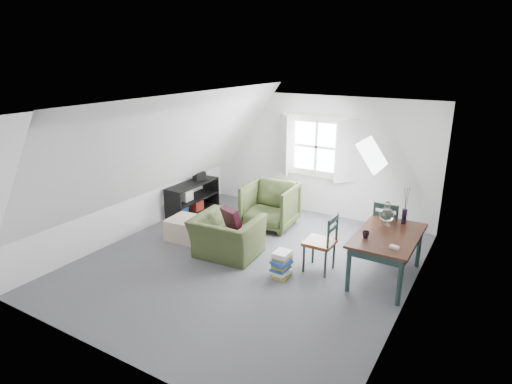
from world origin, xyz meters
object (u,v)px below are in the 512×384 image
Objects in this scene: armchair_near at (227,255)px; ottoman at (186,228)px; media_shelf at (192,200)px; dining_chair_far at (386,227)px; magazine_stack at (282,264)px; dining_chair_near at (322,242)px; armchair_far at (270,226)px; dining_table at (387,240)px.

ottoman is (-1.06, 0.20, 0.20)m from armchair_near.
media_shelf is at bearing -39.90° from armchair_near.
ottoman is at bearing 20.85° from dining_chair_far.
media_shelf is 3.26m from magazine_stack.
ottoman is at bearing -106.69° from dining_chair_near.
armchair_far is 2.03m from magazine_stack.
dining_chair_near reaches higher than dining_table.
dining_table is 1.11× the size of media_shelf.
dining_chair_far reaches higher than ottoman.
dining_chair_far is 1.98m from magazine_stack.
dining_chair_far is 4.09m from media_shelf.
armchair_near is 1.68m from dining_chair_near.
dining_chair_near is at bearing 2.56° from ottoman.
dining_chair_near is at bearing -41.53° from armchair_far.
dining_chair_far is 0.74× the size of media_shelf.
armchair_near is 2.65m from dining_table.
magazine_stack is at bearing 167.43° from armchair_near.
dining_chair_near is (-0.93, -0.27, -0.14)m from dining_table.
ottoman is 0.45× the size of media_shelf.
ottoman is 0.61× the size of dining_chair_far.
dining_chair_near reaches higher than armchair_near.
armchair_far is 0.67× the size of dining_table.
media_shelf is 3.25× the size of magazine_stack.
armchair_near is 1.81× the size of ottoman.
armchair_near is 1.10× the size of dining_chair_far.
armchair_far is at bearing -1.55° from dining_chair_far.
armchair_far is 1.00× the size of dining_chair_far.
armchair_far is 2.40× the size of magazine_stack.
armchair_near is at bearing -94.35° from armchair_far.
dining_table is 1.63m from magazine_stack.
armchair_near is 2.73m from dining_chair_far.
ottoman is 3.62m from dining_table.
armchair_far reaches higher than armchair_near.
dining_chair_near is 0.72m from magazine_stack.
magazine_stack is (-1.16, -1.57, -0.30)m from dining_chair_far.
armchair_far is at bearing -94.20° from armchair_near.
armchair_near is at bearing -10.66° from ottoman.
armchair_far is 0.74× the size of media_shelf.
armchair_near is 0.81× the size of media_shelf.
dining_chair_near reaches higher than armchair_far.
ottoman is at bearing -175.61° from dining_table.
armchair_far is at bearing 51.02° from ottoman.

